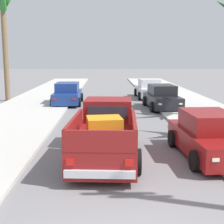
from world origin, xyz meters
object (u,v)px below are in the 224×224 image
at_px(car_right_near, 162,98).
at_px(palm_tree_left_mid, 2,9).
at_px(car_right_mid, 209,136).
at_px(car_left_near, 149,89).
at_px(car_left_mid, 68,94).
at_px(pickup_truck, 106,134).

bearing_deg(car_right_near, palm_tree_left_mid, 161.91).
bearing_deg(car_right_near, car_right_mid, -91.23).
relative_size(car_left_near, car_left_mid, 1.01).
height_order(car_left_mid, car_right_mid, same).
distance_m(car_right_near, car_left_mid, 6.68).
height_order(car_left_near, palm_tree_left_mid, palm_tree_left_mid).
height_order(car_right_mid, palm_tree_left_mid, palm_tree_left_mid).
xyz_separation_m(pickup_truck, car_left_mid, (-2.68, 12.08, -0.08)).
bearing_deg(car_left_near, car_right_near, -88.47).
bearing_deg(car_left_mid, pickup_truck, -77.51).
distance_m(pickup_truck, car_right_mid, 3.48).
height_order(car_right_near, palm_tree_left_mid, palm_tree_left_mid).
relative_size(car_right_mid, palm_tree_left_mid, 0.52).
bearing_deg(car_right_mid, palm_tree_left_mid, 128.39).
bearing_deg(car_left_near, pickup_truck, -102.98).
relative_size(car_left_mid, car_right_mid, 0.99).
bearing_deg(pickup_truck, car_left_near, 77.02).
distance_m(car_left_near, car_right_mid, 15.48).
height_order(car_right_near, car_left_mid, same).
xyz_separation_m(car_left_near, car_left_mid, (-6.23, -3.32, 0.00)).
xyz_separation_m(pickup_truck, car_left_near, (3.55, 15.40, -0.08)).
bearing_deg(pickup_truck, car_right_near, 69.89).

